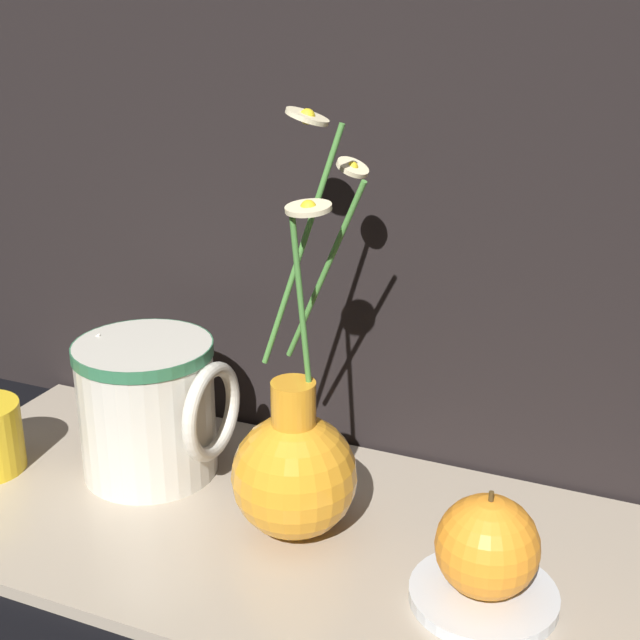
{
  "coord_description": "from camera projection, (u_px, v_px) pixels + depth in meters",
  "views": [
    {
      "loc": [
        0.26,
        -0.62,
        0.47
      ],
      "look_at": [
        -0.01,
        0.0,
        0.22
      ],
      "focal_mm": 50.0,
      "sensor_mm": 36.0,
      "label": 1
    }
  ],
  "objects": [
    {
      "name": "ground_plane",
      "position": [
        331.0,
        550.0,
        0.79
      ],
      "size": [
        6.0,
        6.0,
        0.0
      ],
      "primitive_type": "plane",
      "color": "black"
    },
    {
      "name": "shelf",
      "position": [
        331.0,
        545.0,
        0.79
      ],
      "size": [
        0.86,
        0.33,
        0.01
      ],
      "color": "tan",
      "rests_on": "ground_plane"
    },
    {
      "name": "vase_with_flowers",
      "position": [
        297.0,
        464.0,
        0.78
      ],
      "size": [
        0.11,
        0.15,
        0.36
      ],
      "color": "orange",
      "rests_on": "shelf"
    },
    {
      "name": "ceramic_pitcher",
      "position": [
        149.0,
        403.0,
        0.87
      ],
      "size": [
        0.16,
        0.14,
        0.15
      ],
      "color": "beige",
      "rests_on": "shelf"
    },
    {
      "name": "saucer_plate",
      "position": [
        483.0,
        595.0,
        0.71
      ],
      "size": [
        0.12,
        0.12,
        0.01
      ],
      "color": "silver",
      "rests_on": "shelf"
    },
    {
      "name": "orange_fruit",
      "position": [
        487.0,
        546.0,
        0.69
      ],
      "size": [
        0.08,
        0.08,
        0.09
      ],
      "color": "orange",
      "rests_on": "saucer_plate"
    }
  ]
}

